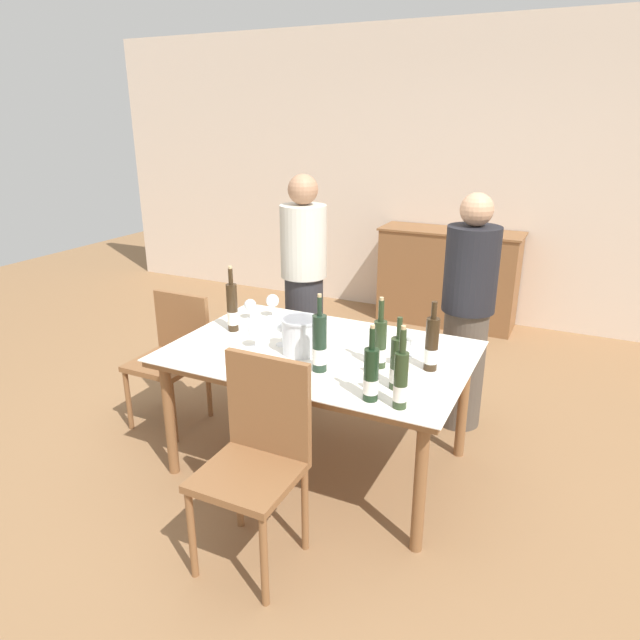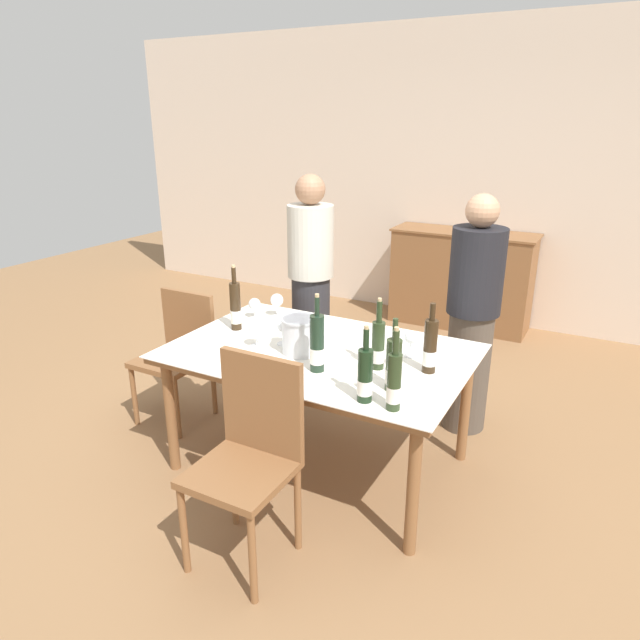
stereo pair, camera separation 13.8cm
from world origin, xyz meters
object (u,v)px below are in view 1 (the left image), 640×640
at_px(wine_bottle_6, 232,308).
at_px(wine_glass_4, 255,331).
at_px(wine_bottle_4, 380,344).
at_px(wine_glass_1, 273,301).
at_px(wine_bottle_0, 371,375).
at_px(ice_bucket, 301,335).
at_px(sideboard_cabinet, 448,277).
at_px(chair_left_end, 174,350).
at_px(wine_glass_3, 411,337).
at_px(person_host, 304,285).
at_px(wine_bottle_2, 432,345).
at_px(wine_glass_0, 250,306).
at_px(wine_bottle_1, 401,380).
at_px(wine_glass_2, 282,328).
at_px(wine_bottle_3, 398,365).
at_px(wine_bottle_5, 320,345).
at_px(chair_near_front, 258,449).
at_px(dining_table, 320,361).
at_px(person_guest_left, 467,315).

distance_m(wine_bottle_6, wine_glass_4, 0.32).
xyz_separation_m(wine_bottle_4, wine_glass_1, (-0.89, 0.43, -0.02)).
bearing_deg(wine_bottle_0, ice_bucket, 147.39).
bearing_deg(sideboard_cabinet, chair_left_end, -113.68).
bearing_deg(wine_glass_3, person_host, 144.48).
height_order(wine_bottle_2, wine_glass_0, wine_bottle_2).
xyz_separation_m(wine_bottle_1, wine_glass_2, (-0.83, 0.42, -0.03)).
height_order(wine_bottle_3, wine_bottle_5, wine_bottle_5).
relative_size(wine_glass_1, chair_near_front, 0.16).
bearing_deg(ice_bucket, wine_glass_0, 147.08).
relative_size(wine_bottle_2, wine_bottle_6, 0.91).
bearing_deg(wine_glass_3, chair_near_front, -113.38).
bearing_deg(wine_bottle_0, wine_glass_1, 140.92).
bearing_deg(chair_left_end, dining_table, -4.18).
distance_m(wine_glass_1, chair_left_end, 0.75).
bearing_deg(sideboard_cabinet, wine_bottle_2, -78.45).
bearing_deg(sideboard_cabinet, wine_glass_4, -97.97).
distance_m(dining_table, person_guest_left, 1.06).
bearing_deg(wine_bottle_4, ice_bucket, -178.18).
bearing_deg(person_host, wine_bottle_4, -45.91).
xyz_separation_m(wine_bottle_5, person_guest_left, (0.52, 1.08, -0.10)).
relative_size(ice_bucket, wine_glass_3, 1.47).
bearing_deg(wine_bottle_3, wine_glass_3, 98.68).
distance_m(wine_bottle_5, chair_near_front, 0.62).
bearing_deg(wine_bottle_1, chair_near_front, -148.27).
height_order(wine_bottle_2, wine_bottle_5, wine_bottle_5).
relative_size(wine_bottle_2, wine_bottle_4, 0.97).
bearing_deg(wine_bottle_0, wine_glass_2, 149.51).
bearing_deg(ice_bucket, wine_glass_2, 158.05).
xyz_separation_m(wine_bottle_0, wine_bottle_6, (-1.07, 0.48, 0.02)).
bearing_deg(sideboard_cabinet, dining_table, -91.22).
bearing_deg(wine_bottle_4, wine_glass_2, 175.67).
height_order(ice_bucket, wine_bottle_4, wine_bottle_4).
distance_m(ice_bucket, wine_glass_3, 0.60).
bearing_deg(dining_table, ice_bucket, -135.36).
distance_m(dining_table, wine_bottle_4, 0.42).
bearing_deg(sideboard_cabinet, wine_bottle_1, -80.31).
relative_size(wine_bottle_0, chair_near_front, 0.38).
xyz_separation_m(wine_bottle_0, wine_glass_4, (-0.81, 0.31, -0.03)).
xyz_separation_m(wine_glass_1, wine_glass_4, (0.17, -0.49, -0.01)).
height_order(dining_table, wine_glass_0, wine_glass_0).
xyz_separation_m(wine_glass_1, wine_glass_2, (0.29, -0.39, -0.00)).
bearing_deg(wine_bottle_2, wine_glass_2, -177.45).
distance_m(wine_bottle_1, person_guest_left, 1.28).
relative_size(dining_table, wine_bottle_3, 4.57).
relative_size(dining_table, wine_bottle_5, 4.01).
distance_m(wine_bottle_1, chair_left_end, 1.83).
bearing_deg(person_guest_left, wine_bottle_1, -91.13).
distance_m(wine_bottle_5, wine_glass_0, 0.90).
xyz_separation_m(ice_bucket, wine_glass_2, (-0.15, 0.06, -0.00)).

